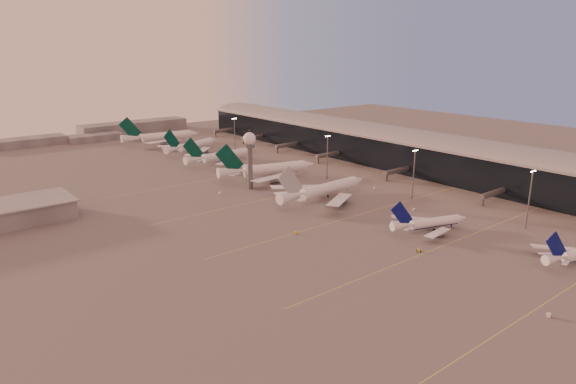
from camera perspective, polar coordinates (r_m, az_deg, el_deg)
ground at (r=183.64m, az=16.57°, el=-7.84°), size 700.00×700.00×0.00m
taxiway_markings at (r=237.88m, az=9.70°, el=-1.86°), size 180.00×185.25×0.02m
terminal at (r=326.94m, az=11.82°, el=4.84°), size 57.00×362.00×23.04m
radar_tower at (r=262.98m, az=-4.28°, el=4.76°), size 6.40×6.40×31.10m
mast_a at (r=227.30m, az=25.27°, el=-0.44°), size 3.60×0.56×25.00m
mast_b at (r=252.34m, az=13.80°, el=2.18°), size 3.60×0.56×25.00m
mast_c at (r=284.58m, az=4.39°, el=4.15°), size 3.60×0.56×25.00m
mast_d at (r=353.22m, az=-5.94°, el=6.45°), size 3.60×0.56×25.00m
distant_horizon at (r=446.95m, az=-19.76°, el=6.33°), size 165.00×37.50×9.00m
narrowbody_mid at (r=214.04m, az=15.46°, el=-3.47°), size 35.04×27.51×14.15m
widebody_white at (r=249.09m, az=4.02°, el=0.00°), size 57.87×46.27×20.34m
greentail_a at (r=287.72m, az=-2.22°, el=2.29°), size 58.26×46.51×21.51m
greentail_b at (r=327.39m, az=-7.48°, el=3.78°), size 52.38×42.20×19.01m
greentail_c at (r=365.06m, az=-10.53°, el=4.92°), size 50.41×40.03×19.04m
greentail_d at (r=402.34m, az=-13.89°, el=5.81°), size 59.83×48.01×21.80m
gsv_truck_a at (r=162.13m, az=27.01°, el=-11.84°), size 6.46×3.75×2.46m
gsv_catering_a at (r=219.62m, az=26.97°, el=-4.47°), size 4.90×3.24×3.70m
gsv_tug_mid at (r=192.91m, az=14.33°, el=-6.32°), size 3.78×3.96×0.98m
gsv_truck_b at (r=238.92m, az=13.84°, el=-1.75°), size 5.76×3.28×2.20m
gsv_truck_c at (r=204.05m, az=0.92°, el=-4.38°), size 5.37×4.10×2.07m
gsv_catering_b at (r=268.91m, az=9.60°, el=0.72°), size 5.79×4.06×4.35m
gsv_tug_far at (r=252.64m, az=-1.10°, el=-0.44°), size 3.70×3.99×0.98m
gsv_truck_d at (r=259.60m, az=-7.61°, el=0.03°), size 3.33×6.10×2.34m
gsv_tug_hangar at (r=309.08m, az=-2.05°, el=2.63°), size 3.46×2.34×0.93m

